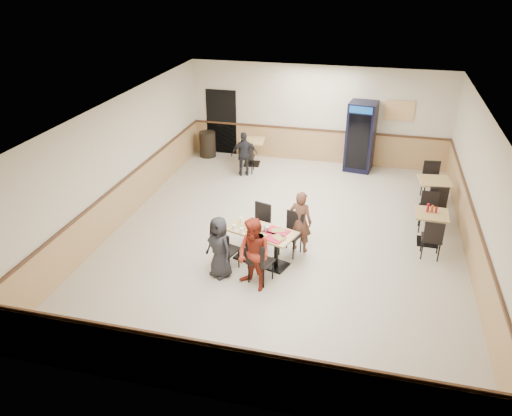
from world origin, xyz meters
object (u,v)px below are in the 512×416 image
(diner_woman_left, at_px, (219,247))
(side_table_far, at_px, (433,190))
(main_table, at_px, (261,241))
(diner_woman_right, at_px, (254,255))
(diner_man_opposite, at_px, (300,222))
(trash_bin, at_px, (208,144))
(lone_diner, at_px, (244,154))
(side_table_near, at_px, (430,223))
(pepsi_cooler, at_px, (361,137))
(back_table, at_px, (252,148))

(diner_woman_left, distance_m, side_table_far, 6.02)
(main_table, height_order, diner_woman_right, diner_woman_right)
(diner_man_opposite, xyz_separation_m, trash_bin, (-3.87, 5.08, -0.30))
(lone_diner, relative_size, side_table_far, 1.56)
(side_table_near, relative_size, trash_bin, 0.92)
(pepsi_cooler, height_order, trash_bin, pepsi_cooler)
(main_table, distance_m, back_table, 5.64)
(back_table, distance_m, trash_bin, 1.62)
(diner_woman_left, distance_m, back_table, 6.16)
(side_table_near, xyz_separation_m, back_table, (-5.07, 3.73, 0.03))
(main_table, relative_size, diner_woman_left, 1.20)
(trash_bin, bearing_deg, main_table, -61.23)
(lone_diner, height_order, back_table, lone_diner)
(diner_woman_left, height_order, trash_bin, diner_woman_left)
(side_table_far, relative_size, trash_bin, 1.04)
(diner_woman_right, height_order, diner_man_opposite, diner_woman_right)
(lone_diner, relative_size, trash_bin, 1.62)
(lone_diner, bearing_deg, trash_bin, -60.83)
(back_table, distance_m, pepsi_cooler, 3.31)
(diner_woman_left, xyz_separation_m, lone_diner, (-0.89, 5.19, 0.01))
(diner_man_opposite, bearing_deg, side_table_far, -124.19)
(main_table, distance_m, lone_diner, 4.79)
(diner_woman_right, bearing_deg, lone_diner, 137.64)
(back_table, xyz_separation_m, pepsi_cooler, (3.25, 0.39, 0.51))
(diner_woman_left, height_order, lone_diner, lone_diner)
(diner_woman_left, height_order, diner_man_opposite, diner_man_opposite)
(side_table_far, bearing_deg, diner_woman_right, -129.16)
(diner_woman_left, bearing_deg, trash_bin, 142.11)
(diner_woman_left, xyz_separation_m, trash_bin, (-2.46, 6.44, -0.25))
(pepsi_cooler, relative_size, trash_bin, 2.55)
(diner_woman_right, bearing_deg, main_table, 125.02)
(side_table_far, bearing_deg, pepsi_cooler, 130.51)
(diner_man_opposite, bearing_deg, trash_bin, -40.28)
(diner_woman_left, xyz_separation_m, diner_man_opposite, (1.40, 1.36, 0.05))
(diner_man_opposite, distance_m, side_table_near, 2.96)
(side_table_near, bearing_deg, main_table, -154.17)
(side_table_far, bearing_deg, lone_diner, 168.77)
(side_table_near, bearing_deg, side_table_far, 84.41)
(lone_diner, relative_size, side_table_near, 1.77)
(pepsi_cooler, bearing_deg, back_table, -165.51)
(lone_diner, bearing_deg, back_table, -112.31)
(main_table, bearing_deg, diner_man_opposite, 62.10)
(diner_woman_left, distance_m, diner_woman_right, 0.82)
(main_table, height_order, lone_diner, lone_diner)
(side_table_far, bearing_deg, diner_woman_left, -136.41)
(diner_man_opposite, distance_m, lone_diner, 4.46)
(diner_woman_right, height_order, pepsi_cooler, pepsi_cooler)
(lone_diner, bearing_deg, pepsi_cooler, 179.40)
(trash_bin, bearing_deg, pepsi_cooler, 0.51)
(diner_man_opposite, xyz_separation_m, side_table_near, (2.78, 1.00, -0.21))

